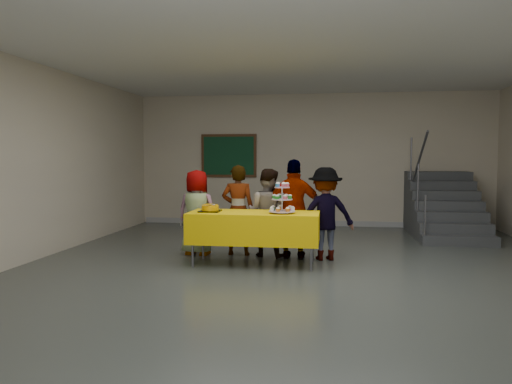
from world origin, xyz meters
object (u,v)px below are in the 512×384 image
at_px(noticeboard, 229,156).
at_px(schoolchild_c, 267,213).
at_px(schoolchild_b, 238,210).
at_px(cupcake_stand, 282,201).
at_px(bear_cake, 210,208).
at_px(schoolchild_d, 295,209).
at_px(schoolchild_e, 325,214).
at_px(bake_table, 254,227).
at_px(schoolchild_a, 197,212).
at_px(staircase, 442,210).

bearing_deg(noticeboard, schoolchild_c, -69.37).
xyz_separation_m(schoolchild_c, noticeboard, (-1.37, 3.64, 0.91)).
xyz_separation_m(schoolchild_b, noticeboard, (-0.89, 3.60, 0.88)).
distance_m(cupcake_stand, schoolchild_c, 0.83).
xyz_separation_m(bear_cake, schoolchild_d, (1.20, 0.55, -0.06)).
height_order(schoolchild_b, schoolchild_e, schoolchild_b).
height_order(cupcake_stand, schoolchild_c, schoolchild_c).
bearing_deg(bake_table, schoolchild_a, 148.97).
relative_size(bake_table, bear_cake, 5.25).
bearing_deg(schoolchild_c, staircase, -124.05).
xyz_separation_m(bake_table, schoolchild_c, (0.11, 0.65, 0.14)).
xyz_separation_m(bake_table, staircase, (3.36, 3.45, -0.07)).
relative_size(cupcake_stand, schoolchild_d, 0.29).
relative_size(schoolchild_e, staircase, 0.59).
height_order(bake_table, schoolchild_a, schoolchild_a).
distance_m(bear_cake, schoolchild_b, 0.78).
height_order(cupcake_stand, schoolchild_a, schoolchild_a).
relative_size(schoolchild_c, staircase, 0.58).
bearing_deg(schoolchild_a, staircase, -138.73).
xyz_separation_m(schoolchild_b, staircase, (3.72, 2.76, -0.23)).
height_order(bake_table, bear_cake, bear_cake).
relative_size(schoolchild_b, staircase, 0.60).
distance_m(schoolchild_b, schoolchild_c, 0.48).
distance_m(cupcake_stand, staircase, 4.62).
distance_m(bake_table, schoolchild_b, 0.80).
bearing_deg(schoolchild_a, schoolchild_c, -169.89).
bearing_deg(bake_table, staircase, 45.81).
xyz_separation_m(bake_table, noticeboard, (-1.26, 4.29, 1.04)).
bearing_deg(schoolchild_b, noticeboard, -77.43).
xyz_separation_m(bear_cake, schoolchild_b, (0.28, 0.71, -0.11)).
height_order(bake_table, schoolchild_d, schoolchild_d).
relative_size(schoolchild_d, schoolchild_e, 1.09).
height_order(schoolchild_b, noticeboard, noticeboard).
height_order(staircase, noticeboard, noticeboard).
xyz_separation_m(cupcake_stand, schoolchild_c, (-0.30, 0.73, -0.26)).
bearing_deg(bake_table, noticeboard, 106.35).
distance_m(schoolchild_b, schoolchild_d, 0.93).
height_order(schoolchild_d, noticeboard, noticeboard).
relative_size(schoolchild_a, schoolchild_c, 0.98).
relative_size(cupcake_stand, schoolchild_c, 0.32).
xyz_separation_m(schoolchild_b, schoolchild_d, (0.92, -0.17, 0.05)).
bearing_deg(schoolchild_b, schoolchild_e, 171.68).
bearing_deg(bear_cake, staircase, 40.94).
height_order(cupcake_stand, staircase, staircase).
relative_size(bake_table, schoolchild_c, 1.35).
bearing_deg(schoolchild_b, schoolchild_c, 173.34).
distance_m(bake_table, schoolchild_c, 0.67).
xyz_separation_m(bake_table, schoolchild_a, (-1.02, 0.61, 0.13)).
distance_m(bake_table, staircase, 4.82).
bearing_deg(noticeboard, cupcake_stand, -69.03).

